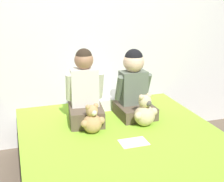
{
  "coord_description": "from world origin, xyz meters",
  "views": [
    {
      "loc": [
        -0.78,
        -2.03,
        1.56
      ],
      "look_at": [
        0.0,
        0.37,
        0.76
      ],
      "focal_mm": 50.0,
      "sensor_mm": 36.0,
      "label": 1
    }
  ],
  "objects": [
    {
      "name": "teddy_bear_held_by_right_child",
      "position": [
        0.24,
        0.21,
        0.59
      ],
      "size": [
        0.23,
        0.18,
        0.28
      ],
      "rotation": [
        0.0,
        0.0,
        0.29
      ],
      "color": "#D1B78E",
      "rests_on": "bed"
    },
    {
      "name": "child_on_left",
      "position": [
        -0.22,
        0.45,
        0.73
      ],
      "size": [
        0.34,
        0.38,
        0.64
      ],
      "rotation": [
        0.0,
        0.0,
        -0.12
      ],
      "color": "brown",
      "rests_on": "bed"
    },
    {
      "name": "child_on_right",
      "position": [
        0.23,
        0.46,
        0.74
      ],
      "size": [
        0.33,
        0.35,
        0.61
      ],
      "rotation": [
        0.0,
        0.0,
        0.02
      ],
      "color": "brown",
      "rests_on": "bed"
    },
    {
      "name": "sign_card",
      "position": [
        0.03,
        -0.06,
        0.48
      ],
      "size": [
        0.21,
        0.15,
        0.0
      ],
      "color": "white",
      "rests_on": "bed"
    },
    {
      "name": "wall_behind_bed",
      "position": [
        0.0,
        1.1,
        1.25
      ],
      "size": [
        8.0,
        0.06,
        2.5
      ],
      "color": "silver",
      "rests_on": "ground_plane"
    },
    {
      "name": "pillow_at_headboard",
      "position": [
        0.0,
        0.77,
        0.53
      ],
      "size": [
        0.52,
        0.31,
        0.11
      ],
      "color": "white",
      "rests_on": "bed"
    },
    {
      "name": "teddy_bear_held_by_left_child",
      "position": [
        -0.22,
        0.2,
        0.58
      ],
      "size": [
        0.2,
        0.15,
        0.25
      ],
      "rotation": [
        0.0,
        0.0,
        0.17
      ],
      "color": "tan",
      "rests_on": "bed"
    },
    {
      "name": "bed",
      "position": [
        0.0,
        0.0,
        0.24
      ],
      "size": [
        1.61,
        1.92,
        0.48
      ],
      "color": "#473828",
      "rests_on": "ground_plane"
    }
  ]
}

